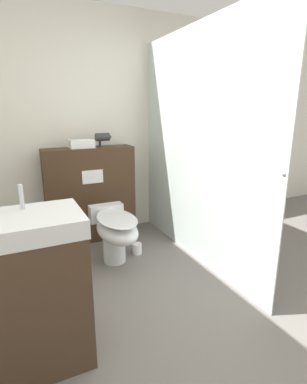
{
  "coord_description": "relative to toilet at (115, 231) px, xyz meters",
  "views": [
    {
      "loc": [
        -1.15,
        -1.08,
        1.42
      ],
      "look_at": [
        0.03,
        1.37,
        0.68
      ],
      "focal_mm": 28.0,
      "sensor_mm": 36.0,
      "label": 1
    }
  ],
  "objects": [
    {
      "name": "spare_toilet_roll",
      "position": [
        0.26,
        0.1,
        -0.28
      ],
      "size": [
        0.1,
        0.1,
        0.11
      ],
      "color": "white",
      "rests_on": "ground_plane"
    },
    {
      "name": "wall_back",
      "position": [
        0.35,
        0.9,
        0.91
      ],
      "size": [
        8.0,
        0.06,
        2.5
      ],
      "color": "silver",
      "rests_on": "ground_plane"
    },
    {
      "name": "shower_glass",
      "position": [
        0.75,
        -0.17,
        0.74
      ],
      "size": [
        0.04,
        2.08,
        2.15
      ],
      "color": "silver",
      "rests_on": "ground_plane"
    },
    {
      "name": "ground_plane",
      "position": [
        0.35,
        -1.42,
        -0.34
      ],
      "size": [
        12.0,
        12.0,
        0.0
      ],
      "primitive_type": "plane",
      "color": "slate"
    },
    {
      "name": "partition_panel",
      "position": [
        -0.05,
        0.67,
        0.18
      ],
      "size": [
        0.96,
        0.27,
        1.04
      ],
      "color": "#3D2819",
      "rests_on": "ground_plane"
    },
    {
      "name": "sink_vanity",
      "position": [
        -0.78,
        -0.9,
        0.12
      ],
      "size": [
        0.58,
        0.43,
        1.04
      ],
      "color": "#473323",
      "rests_on": "ground_plane"
    },
    {
      "name": "toilet",
      "position": [
        0.0,
        0.0,
        0.0
      ],
      "size": [
        0.35,
        0.69,
        0.51
      ],
      "color": "white",
      "rests_on": "ground_plane"
    },
    {
      "name": "hair_drier",
      "position": [
        0.12,
        0.67,
        0.81
      ],
      "size": [
        0.18,
        0.09,
        0.15
      ],
      "color": "#2D2D33",
      "rests_on": "partition_panel"
    },
    {
      "name": "folded_towel",
      "position": [
        -0.12,
        0.66,
        0.75
      ],
      "size": [
        0.25,
        0.15,
        0.09
      ],
      "color": "white",
      "rests_on": "partition_panel"
    }
  ]
}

